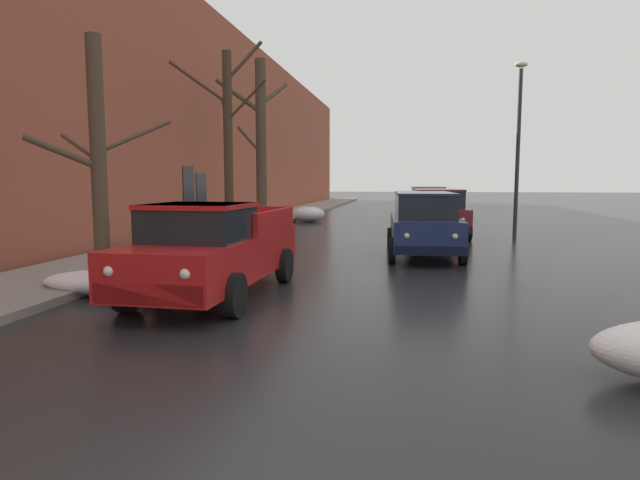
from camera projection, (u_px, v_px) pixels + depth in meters
left_sidewalk_slab at (214, 235)px, 20.65m from camera, size 2.86×80.00×0.15m
brick_townhouse_facade at (163, 106)px, 20.42m from camera, size 0.63×80.00×9.92m
snow_bank_near_corner_left at (265, 230)px, 20.97m from camera, size 2.08×1.22×0.47m
snow_bank_mid_block_left at (308, 215)px, 27.95m from camera, size 1.68×1.50×0.80m
snow_bank_along_right_kerb at (115, 283)px, 10.23m from camera, size 2.95×1.15×0.47m
bare_tree_second_along_sidewalk at (97, 161)px, 10.89m from camera, size 2.34×2.16×5.02m
bare_tree_mid_block at (228, 141)px, 18.51m from camera, size 3.20×1.71×6.89m
bare_tree_far_down_block at (261, 139)px, 22.55m from camera, size 2.37×3.00×7.31m
pickup_truck_red_approaching_near_lane at (213, 250)px, 10.00m from camera, size 2.18×5.19×1.76m
suv_darkblue_parked_kerbside_close at (423, 222)px, 15.37m from camera, size 2.19×4.91×1.82m
suv_maroon_parked_kerbside_mid at (437, 211)px, 20.74m from camera, size 2.38×4.71×1.82m
suv_green_parked_far_down_block at (427, 203)px, 27.81m from camera, size 2.12×4.54×1.82m
sedan_black_queued_behind_truck at (425, 203)px, 33.80m from camera, size 2.26×4.32×1.42m
street_lamp_post at (518, 142)px, 19.52m from camera, size 0.44×0.24×6.34m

